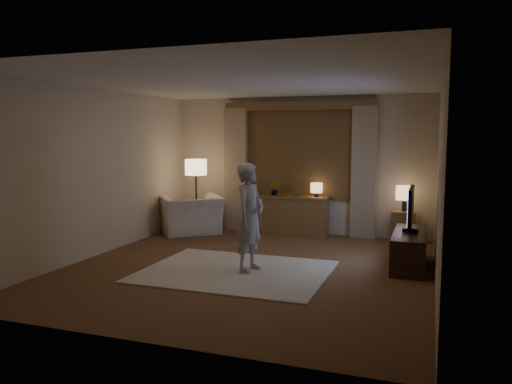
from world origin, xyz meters
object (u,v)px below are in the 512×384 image
at_px(armchair, 191,215).
at_px(side_table, 404,227).
at_px(tv_stand, 409,250).
at_px(sideboard, 295,217).
at_px(person, 250,217).

relative_size(armchair, side_table, 1.98).
bearing_deg(armchair, tv_stand, 124.01).
bearing_deg(sideboard, armchair, -164.62).
xyz_separation_m(side_table, tv_stand, (0.17, -1.64, -0.03)).
bearing_deg(side_table, tv_stand, -84.12).
height_order(tv_stand, person, person).
distance_m(armchair, side_table, 3.92).
xyz_separation_m(armchair, tv_stand, (4.06, -1.16, -0.11)).
bearing_deg(tv_stand, person, -153.65).
xyz_separation_m(armchair, person, (2.00, -2.18, 0.40)).
bearing_deg(sideboard, person, -88.29).
height_order(sideboard, person, person).
relative_size(tv_stand, person, 0.94).
distance_m(armchair, tv_stand, 4.22).
bearing_deg(sideboard, side_table, -1.45).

